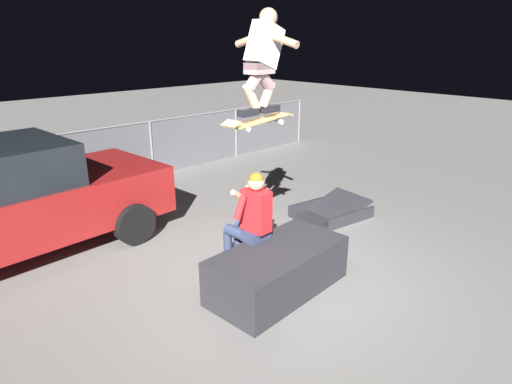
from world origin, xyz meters
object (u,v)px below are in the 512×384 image
(skateboard, at_px, (259,120))
(kicker_ramp, at_px, (331,213))
(parked_car, at_px, (1,203))
(ledge_box_main, at_px, (278,270))
(person_sitting_on_ledge, at_px, (249,218))
(skater_airborne, at_px, (263,57))

(skateboard, height_order, kicker_ramp, skateboard)
(kicker_ramp, xyz_separation_m, parked_car, (-4.28, 2.16, 0.72))
(ledge_box_main, height_order, parked_car, parked_car)
(ledge_box_main, xyz_separation_m, person_sitting_on_ledge, (-0.01, 0.48, 0.51))
(skateboard, distance_m, kicker_ramp, 2.86)
(person_sitting_on_ledge, bearing_deg, skater_airborne, -0.59)
(skater_airborne, bearing_deg, parked_car, 130.30)
(person_sitting_on_ledge, bearing_deg, skateboard, -1.95)
(person_sitting_on_ledge, xyz_separation_m, skateboard, (0.16, -0.01, 1.16))
(kicker_ramp, distance_m, parked_car, 4.85)
(skater_airborne, bearing_deg, person_sitting_on_ledge, 179.41)
(kicker_ramp, bearing_deg, person_sitting_on_ledge, -168.82)
(kicker_ramp, relative_size, parked_car, 0.29)
(skateboard, distance_m, skater_airborne, 0.69)
(skater_airborne, xyz_separation_m, kicker_ramp, (2.06, 0.45, -2.56))
(skater_airborne, bearing_deg, skateboard, -176.77)
(person_sitting_on_ledge, height_order, skateboard, skateboard)
(ledge_box_main, bearing_deg, parked_car, 123.10)
(ledge_box_main, xyz_separation_m, skateboard, (0.15, 0.47, 1.67))
(person_sitting_on_ledge, bearing_deg, parked_car, 127.46)
(person_sitting_on_ledge, height_order, kicker_ramp, person_sitting_on_ledge)
(kicker_ramp, bearing_deg, parked_car, 153.22)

